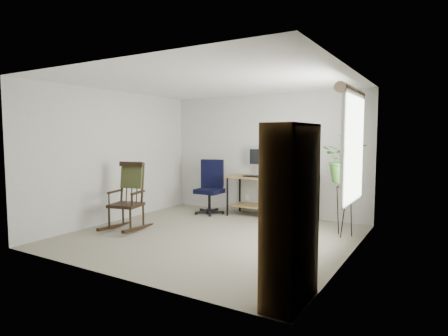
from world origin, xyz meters
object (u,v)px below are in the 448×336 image
Objects in this scene: desk at (256,196)px; tall_bookshelf at (291,215)px; office_chair at (209,187)px; low_bookshelf at (296,197)px; rocking_chair at (126,196)px.

desk is 0.65× the size of tall_bookshelf.
tall_bookshelf is at bearing -63.49° from office_chair.
tall_bookshelf reaches higher than office_chair.
office_chair is 1.74m from low_bookshelf.
tall_bookshelf is (1.19, -3.42, 0.41)m from low_bookshelf.
low_bookshelf is (0.78, 0.12, 0.04)m from desk.
tall_bookshelf reaches higher than desk.
rocking_chair is 3.11m from low_bookshelf.
rocking_chair is 3.60m from tall_bookshelf.
rocking_chair is 1.33× the size of low_bookshelf.
office_chair is 1.28× the size of low_bookshelf.
low_bookshelf is (1.68, 0.41, -0.12)m from office_chair.
desk is 0.97m from office_chair.
rocking_chair is (-1.41, -2.09, 0.18)m from desk.
tall_bookshelf reaches higher than rocking_chair.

